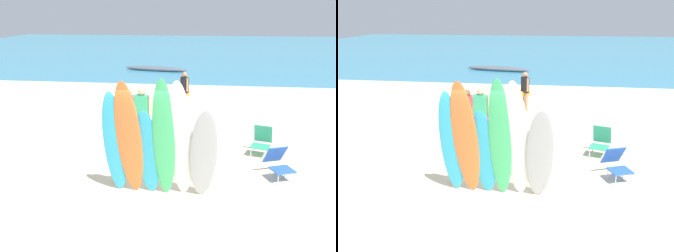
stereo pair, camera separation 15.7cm
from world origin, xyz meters
TOP-DOWN VIEW (x-y plane):
  - ground at (0.00, 14.00)m, footprint 60.00×60.00m
  - ocean_water at (0.00, 32.03)m, footprint 60.00×40.00m
  - surfboard_rack at (0.00, 0.00)m, footprint 2.25×0.07m
  - surfboard_teal_0 at (-0.89, -0.66)m, footprint 0.54×0.88m
  - surfboard_orange_1 at (-0.56, -0.73)m, footprint 0.56×0.95m
  - surfboard_teal_2 at (-0.20, -0.61)m, footprint 0.55×0.71m
  - surfboard_green_3 at (0.16, -0.74)m, footprint 0.48×0.91m
  - surfboard_white_4 at (0.50, -0.72)m, footprint 0.61×1.00m
  - surfboard_grey_5 at (0.96, -0.68)m, footprint 0.64×0.85m
  - beachgoer_midbeach at (-1.59, 3.58)m, footprint 0.41×0.44m
  - beachgoer_by_water at (-0.99, 2.87)m, footprint 0.62×0.37m
  - beachgoer_photographing at (-0.02, 6.79)m, footprint 0.41×0.53m
  - beach_chair_red at (2.53, 2.27)m, footprint 0.67×0.76m
  - beach_chair_blue at (2.75, 0.77)m, footprint 0.74×0.88m
  - distant_boat at (-2.70, 16.49)m, footprint 4.41×1.44m

SIDE VIEW (x-z plane):
  - ground at x=0.00m, z-range 0.00..0.00m
  - ocean_water at x=0.00m, z-range 0.00..0.02m
  - distant_boat at x=-2.70m, z-range -0.02..0.33m
  - beach_chair_blue at x=2.75m, z-range 0.03..0.81m
  - beach_chair_red at x=2.53m, z-range 0.02..0.85m
  - surfboard_rack at x=0.00m, z-range 0.16..0.76m
  - beachgoer_midbeach at x=-1.59m, z-range 0.11..1.60m
  - beachgoer_photographing at x=-0.02m, z-range 0.12..1.69m
  - beachgoer_by_water at x=-0.99m, z-range 0.13..1.86m
  - surfboard_teal_2 at x=-0.20m, z-range 0.00..2.07m
  - surfboard_grey_5 at x=0.96m, z-range 0.00..2.16m
  - surfboard_teal_0 at x=-0.89m, z-range 0.00..2.47m
  - surfboard_orange_1 at x=-0.56m, z-range 0.00..2.70m
  - surfboard_white_4 at x=0.50m, z-range 0.00..2.73m
  - surfboard_green_3 at x=0.16m, z-range 0.00..2.76m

